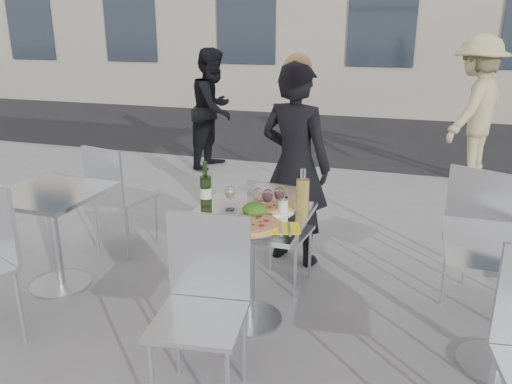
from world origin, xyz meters
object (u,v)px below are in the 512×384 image
(side_table_left, at_px, (52,219))
(side_chair_lfar, at_px, (115,190))
(chair_far, at_px, (278,226))
(pizza_far, at_px, (272,206))
(wineglass_white_a, at_px, (230,193))
(salad_plate, at_px, (255,211))
(sugar_shaker, at_px, (283,205))
(pedestrian_a, at_px, (214,109))
(napkin_right, at_px, (284,228))
(side_table_right, at_px, (510,282))
(wine_bottle, at_px, (206,189))
(wineglass_white_b, at_px, (258,195))
(pedestrian_b, at_px, (475,110))
(side_chair_rfar, at_px, (486,228))
(wineglass_red_b, at_px, (279,195))
(napkin_left, at_px, (195,220))
(woman_diner, at_px, (295,166))
(chair_near, at_px, (204,294))
(pizza_near, at_px, (250,223))
(carafe, at_px, (302,195))
(main_table, at_px, (249,246))
(wineglass_red_a, at_px, (268,197))

(side_table_left, distance_m, side_chair_lfar, 0.69)
(chair_far, bearing_deg, side_chair_lfar, -1.75)
(pizza_far, relative_size, wineglass_white_a, 2.05)
(salad_plate, distance_m, sugar_shaker, 0.18)
(pedestrian_a, bearing_deg, napkin_right, -147.76)
(side_table_right, height_order, wineglass_white_a, wineglass_white_a)
(wine_bottle, xyz_separation_m, wineglass_white_b, (0.35, 0.01, -0.00))
(chair_far, bearing_deg, pedestrian_b, -107.42)
(pedestrian_b, distance_m, wineglass_white_b, 4.20)
(side_chair_rfar, bearing_deg, wineglass_red_b, 45.87)
(wine_bottle, height_order, napkin_left, wine_bottle)
(woman_diner, bearing_deg, chair_near, 102.98)
(pizza_near, height_order, wineglass_white_a, wineglass_white_a)
(side_table_left, bearing_deg, wine_bottle, 2.97)
(carafe, bearing_deg, side_table_right, -5.88)
(napkin_right, bearing_deg, pizza_far, 99.90)
(pedestrian_b, height_order, napkin_left, pedestrian_b)
(chair_near, relative_size, pizza_near, 2.84)
(wineglass_red_b, bearing_deg, woman_diner, 97.79)
(pedestrian_a, xyz_separation_m, salad_plate, (1.80, -3.60, -0.02))
(main_table, height_order, side_table_right, same)
(pizza_near, bearing_deg, wineglass_red_b, 70.63)
(side_table_left, height_order, wineglass_red_a, wineglass_red_a)
(side_table_left, xyz_separation_m, pedestrian_a, (-0.25, 3.58, 0.27))
(woman_diner, relative_size, pizza_far, 5.03)
(chair_far, relative_size, salad_plate, 3.84)
(side_chair_lfar, bearing_deg, side_chair_rfar, -168.77)
(pizza_near, bearing_deg, wineglass_white_b, 97.11)
(wineglass_red_a, distance_m, wineglass_red_b, 0.08)
(pedestrian_a, bearing_deg, wineglass_white_b, -149.22)
(carafe, bearing_deg, pedestrian_b, 71.79)
(chair_far, distance_m, woman_diner, 0.61)
(salad_plate, bearing_deg, wineglass_red_a, 51.04)
(chair_far, bearing_deg, wineglass_red_a, 102.48)
(pizza_far, distance_m, salad_plate, 0.19)
(chair_near, distance_m, pizza_near, 0.57)
(side_table_left, bearing_deg, chair_near, -24.67)
(side_table_right, relative_size, pedestrian_b, 0.42)
(wineglass_white_b, relative_size, wineglass_red_a, 1.00)
(sugar_shaker, relative_size, wineglass_red_b, 0.68)
(side_table_left, bearing_deg, napkin_right, -4.73)
(pedestrian_a, bearing_deg, chair_far, -145.97)
(side_chair_lfar, height_order, wine_bottle, wine_bottle)
(pedestrian_a, xyz_separation_m, pedestrian_b, (3.33, 0.39, 0.09))
(chair_far, bearing_deg, pizza_far, 104.55)
(carafe, bearing_deg, salad_plate, -152.68)
(wineglass_white_b, bearing_deg, woman_diner, 89.73)
(pizza_near, distance_m, salad_plate, 0.15)
(woman_diner, height_order, wineglass_white_a, woman_diner)
(pizza_far, relative_size, wineglass_white_b, 2.05)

